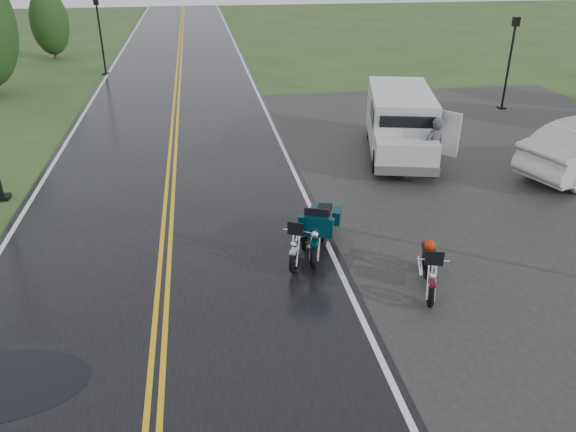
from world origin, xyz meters
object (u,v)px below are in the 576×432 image
object	(u,v)px
van_white	(378,140)
lamp_post_far_right	(509,64)
person_at_van	(434,149)
lamp_post_far_left	(101,36)
motorcycle_red	(432,283)
motorcycle_teal	(315,242)
motorcycle_silver	(294,251)

from	to	relation	value
van_white	lamp_post_far_right	size ratio (longest dim) A/B	1.43
person_at_van	lamp_post_far_left	world-z (taller)	lamp_post_far_left
motorcycle_red	person_at_van	size ratio (longest dim) A/B	1.05
lamp_post_far_left	person_at_van	bearing A→B (deg)	-55.37
motorcycle_red	motorcycle_teal	xyz separation A→B (m)	(-1.94, 1.77, 0.11)
lamp_post_far_left	lamp_post_far_right	world-z (taller)	lamp_post_far_left
motorcycle_red	van_white	distance (m)	7.23
motorcycle_silver	van_white	distance (m)	6.51
motorcycle_teal	motorcycle_silver	world-z (taller)	motorcycle_teal
motorcycle_red	motorcycle_silver	xyz separation A→B (m)	(-2.41, 1.67, -0.01)
motorcycle_red	van_white	world-z (taller)	van_white
lamp_post_far_left	lamp_post_far_right	size ratio (longest dim) A/B	1.04
van_white	motorcycle_red	bearing A→B (deg)	-84.99
motorcycle_silver	lamp_post_far_right	world-z (taller)	lamp_post_far_right
motorcycle_teal	person_at_van	bearing A→B (deg)	66.71
person_at_van	motorcycle_silver	bearing A→B (deg)	26.86
person_at_van	lamp_post_far_right	bearing A→B (deg)	-147.77
motorcycle_red	person_at_van	world-z (taller)	person_at_van
motorcycle_teal	person_at_van	world-z (taller)	person_at_van
motorcycle_red	motorcycle_teal	bearing A→B (deg)	155.65
person_at_van	lamp_post_far_right	xyz separation A→B (m)	(6.08, 7.02, 1.00)
motorcycle_silver	lamp_post_far_left	distance (m)	23.02
motorcycle_red	person_at_van	xyz separation A→B (m)	(2.68, 6.54, 0.35)
motorcycle_silver	lamp_post_far_right	bearing A→B (deg)	71.62
motorcycle_red	motorcycle_teal	world-z (taller)	motorcycle_teal
motorcycle_silver	lamp_post_far_right	xyz separation A→B (m)	(11.17, 11.88, 1.36)
van_white	lamp_post_far_left	distance (m)	19.46
motorcycle_silver	van_white	size ratio (longest dim) A/B	0.35
motorcycle_teal	motorcycle_silver	xyz separation A→B (m)	(-0.47, -0.10, -0.12)
motorcycle_teal	van_white	distance (m)	6.18
motorcycle_teal	lamp_post_far_right	distance (m)	15.97
van_white	lamp_post_far_right	distance (m)	10.02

